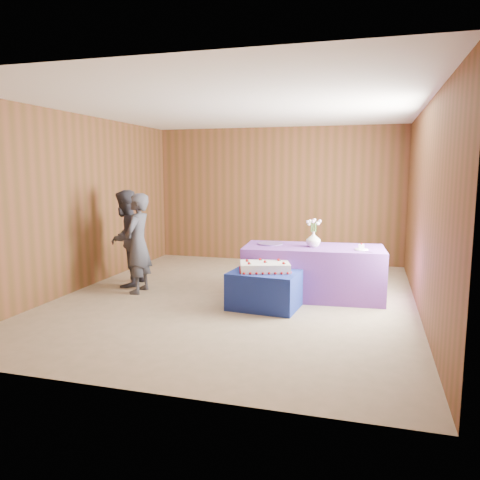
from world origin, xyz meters
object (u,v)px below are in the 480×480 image
at_px(cake_table, 265,290).
at_px(guest_right, 126,238).
at_px(guest_left, 138,243).
at_px(vase, 313,239).
at_px(sheet_cake, 265,267).
at_px(serving_table, 313,272).

bearing_deg(cake_table, guest_right, 171.63).
xyz_separation_m(guest_left, guest_right, (-0.38, 0.33, 0.02)).
bearing_deg(guest_left, cake_table, 79.63).
xyz_separation_m(cake_table, vase, (0.55, 0.71, 0.61)).
bearing_deg(sheet_cake, guest_right, 149.65).
relative_size(guest_left, guest_right, 0.98).
distance_m(cake_table, guest_right, 2.53).
relative_size(serving_table, guest_right, 1.30).
relative_size(serving_table, vase, 9.18).
bearing_deg(guest_right, serving_table, 83.39).
distance_m(sheet_cake, guest_left, 2.04).
bearing_deg(vase, guest_left, -170.43).
relative_size(cake_table, vase, 4.13).
height_order(vase, guest_right, guest_right).
relative_size(sheet_cake, guest_right, 0.51).
xyz_separation_m(sheet_cake, vase, (0.56, 0.69, 0.30)).
bearing_deg(sheet_cake, guest_left, 156.07).
bearing_deg(cake_table, serving_table, 57.98).
distance_m(serving_table, guest_left, 2.65).
distance_m(sheet_cake, vase, 0.93).
distance_m(serving_table, sheet_cake, 0.92).
bearing_deg(serving_table, sheet_cake, -133.30).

